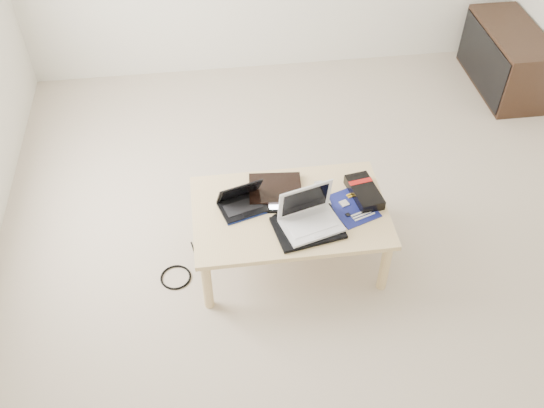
{
  "coord_description": "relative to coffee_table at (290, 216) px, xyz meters",
  "views": [
    {
      "loc": [
        -0.63,
        -2.49,
        2.84
      ],
      "look_at": [
        -0.31,
        -0.14,
        0.46
      ],
      "focal_mm": 40.0,
      "sensor_mm": 36.0,
      "label": 1
    }
  ],
  "objects": [
    {
      "name": "coffee_table",
      "position": [
        0.0,
        0.0,
        0.0
      ],
      "size": [
        1.1,
        0.7,
        0.4
      ],
      "color": "#D4BE80",
      "rests_on": "ground"
    },
    {
      "name": "neoprene_sleeve",
      "position": [
        0.08,
        -0.16,
        0.06
      ],
      "size": [
        0.4,
        0.33,
        0.02
      ],
      "primitive_type": "cube",
      "rotation": [
        0.0,
        0.0,
        0.18
      ],
      "color": "black",
      "rests_on": "coffee_table"
    },
    {
      "name": "media_cabinet",
      "position": [
        1.99,
        1.59,
        -0.1
      ],
      "size": [
        0.41,
        0.9,
        0.5
      ],
      "color": "#372216",
      "rests_on": "ground"
    },
    {
      "name": "gpu_box",
      "position": [
        0.44,
        0.06,
        0.08
      ],
      "size": [
        0.18,
        0.3,
        0.06
      ],
      "color": "black",
      "rests_on": "coffee_table"
    },
    {
      "name": "netbook",
      "position": [
        -0.26,
        0.06,
        0.09
      ],
      "size": [
        0.3,
        0.25,
        0.17
      ],
      "color": "black",
      "rests_on": "coffee_table"
    },
    {
      "name": "ground",
      "position": [
        0.21,
        0.14,
        -0.35
      ],
      "size": [
        4.0,
        4.0,
        0.0
      ],
      "primitive_type": "plane",
      "color": "#C0AF9B",
      "rests_on": "ground"
    },
    {
      "name": "remote",
      "position": [
        0.21,
        0.1,
        0.06
      ],
      "size": [
        0.06,
        0.2,
        0.02
      ],
      "color": "silver",
      "rests_on": "coffee_table"
    },
    {
      "name": "motherboard",
      "position": [
        0.35,
        -0.02,
        0.05
      ],
      "size": [
        0.31,
        0.34,
        0.01
      ],
      "color": "#0C1053",
      "rests_on": "coffee_table"
    },
    {
      "name": "floor_cable_coil",
      "position": [
        -0.69,
        -0.08,
        -0.35
      ],
      "size": [
        0.22,
        0.22,
        0.01
      ],
      "primitive_type": "torus",
      "rotation": [
        0.0,
        0.0,
        -0.23
      ],
      "color": "black",
      "rests_on": "ground"
    },
    {
      "name": "floor_cable_trail",
      "position": [
        -0.55,
        0.0,
        -0.35
      ],
      "size": [
        0.08,
        0.36,
        0.01
      ],
      "primitive_type": "cylinder",
      "rotation": [
        1.57,
        0.0,
        0.2
      ],
      "color": "black",
      "rests_on": "ground"
    },
    {
      "name": "book",
      "position": [
        -0.06,
        0.17,
        0.06
      ],
      "size": [
        0.32,
        0.28,
        0.03
      ],
      "color": "black",
      "rests_on": "coffee_table"
    },
    {
      "name": "tablet",
      "position": [
        -0.01,
        0.07,
        0.05
      ],
      "size": [
        0.27,
        0.21,
        0.01
      ],
      "color": "black",
      "rests_on": "coffee_table"
    },
    {
      "name": "cable_coil",
      "position": [
        -0.07,
        -0.08,
        0.05
      ],
      "size": [
        0.12,
        0.12,
        0.01
      ],
      "primitive_type": "torus",
      "rotation": [
        0.0,
        0.0,
        -0.19
      ],
      "color": "black",
      "rests_on": "coffee_table"
    },
    {
      "name": "white_laptop",
      "position": [
        0.09,
        -0.13,
        0.12
      ],
      "size": [
        0.36,
        0.3,
        0.23
      ],
      "color": "silver",
      "rests_on": "neoprene_sleeve"
    }
  ]
}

